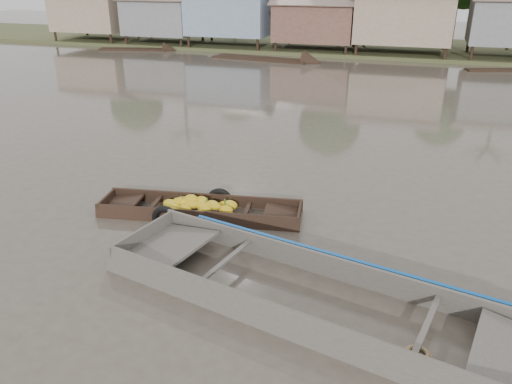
% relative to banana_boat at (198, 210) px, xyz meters
% --- Properties ---
extents(ground, '(120.00, 120.00, 0.00)m').
position_rel_banana_boat_xyz_m(ground, '(0.85, -1.16, -0.12)').
color(ground, '#4F453C').
rests_on(ground, ground).
extents(riverbank, '(120.00, 12.47, 10.22)m').
position_rel_banana_boat_xyz_m(riverbank, '(3.88, 30.71, 2.95)').
color(riverbank, '#384723').
rests_on(riverbank, ground).
extents(banana_boat, '(5.21, 2.03, 0.71)m').
position_rel_banana_boat_xyz_m(banana_boat, '(0.00, 0.00, 0.00)').
color(banana_boat, black).
rests_on(banana_boat, ground).
extents(viewer_boat, '(8.64, 3.94, 0.67)m').
position_rel_banana_boat_xyz_m(viewer_boat, '(3.62, -2.79, -0.04)').
color(viewer_boat, '#47413C').
rests_on(viewer_boat, ground).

